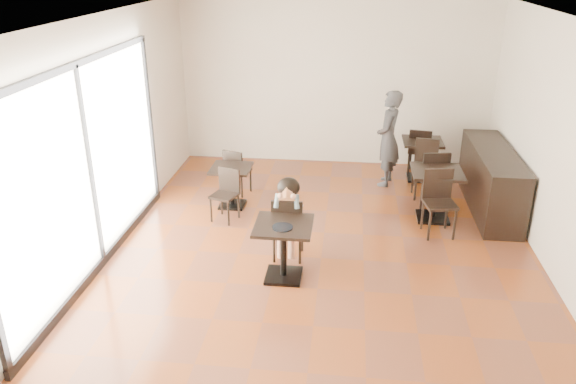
# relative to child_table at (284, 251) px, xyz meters

# --- Properties ---
(floor) EXTENTS (6.00, 8.00, 0.01)m
(floor) POSITION_rel_child_table_xyz_m (0.46, 0.55, -0.39)
(floor) COLOR brown
(floor) RESTS_ON ground
(ceiling) EXTENTS (6.00, 8.00, 0.01)m
(ceiling) POSITION_rel_child_table_xyz_m (0.46, 0.55, 2.81)
(ceiling) COLOR silver
(ceiling) RESTS_ON floor
(wall_back) EXTENTS (6.00, 0.01, 3.20)m
(wall_back) POSITION_rel_child_table_xyz_m (0.46, 4.55, 1.21)
(wall_back) COLOR silver
(wall_back) RESTS_ON floor
(wall_front) EXTENTS (6.00, 0.01, 3.20)m
(wall_front) POSITION_rel_child_table_xyz_m (0.46, -3.45, 1.21)
(wall_front) COLOR silver
(wall_front) RESTS_ON floor
(wall_left) EXTENTS (0.01, 8.00, 3.20)m
(wall_left) POSITION_rel_child_table_xyz_m (-2.54, 0.55, 1.21)
(wall_left) COLOR silver
(wall_left) RESTS_ON floor
(wall_right) EXTENTS (0.01, 8.00, 3.20)m
(wall_right) POSITION_rel_child_table_xyz_m (3.46, 0.55, 1.21)
(wall_right) COLOR silver
(wall_right) RESTS_ON floor
(storefront_window) EXTENTS (0.04, 4.50, 2.60)m
(storefront_window) POSITION_rel_child_table_xyz_m (-2.51, 0.05, 1.01)
(storefront_window) COLOR white
(storefront_window) RESTS_ON floor
(child_table) EXTENTS (0.73, 0.73, 0.77)m
(child_table) POSITION_rel_child_table_xyz_m (0.00, 0.00, 0.00)
(child_table) COLOR black
(child_table) RESTS_ON floor
(child_chair) EXTENTS (0.42, 0.42, 0.93)m
(child_chair) POSITION_rel_child_table_xyz_m (0.00, 0.55, 0.08)
(child_chair) COLOR black
(child_chair) RESTS_ON floor
(child) EXTENTS (0.42, 0.58, 1.17)m
(child) POSITION_rel_child_table_xyz_m (0.00, 0.55, 0.20)
(child) COLOR slate
(child) RESTS_ON child_chair
(plate) EXTENTS (0.26, 0.26, 0.02)m
(plate) POSITION_rel_child_table_xyz_m (0.00, -0.10, 0.39)
(plate) COLOR black
(plate) RESTS_ON child_table
(pizza_slice) EXTENTS (0.27, 0.21, 0.06)m
(pizza_slice) POSITION_rel_child_table_xyz_m (0.00, 0.36, 0.62)
(pizza_slice) COLOR #D0BF75
(pizza_slice) RESTS_ON child
(adult_patron) EXTENTS (0.53, 0.70, 1.73)m
(adult_patron) POSITION_rel_child_table_xyz_m (1.47, 3.45, 0.48)
(adult_patron) COLOR #3C3C41
(adult_patron) RESTS_ON floor
(cafe_table_mid) EXTENTS (0.89, 0.89, 0.82)m
(cafe_table_mid) POSITION_rel_child_table_xyz_m (2.15, 2.03, 0.02)
(cafe_table_mid) COLOR black
(cafe_table_mid) RESTS_ON floor
(cafe_table_left) EXTENTS (0.82, 0.82, 0.69)m
(cafe_table_left) POSITION_rel_child_table_xyz_m (-1.13, 2.16, -0.04)
(cafe_table_left) COLOR black
(cafe_table_left) RESTS_ON floor
(cafe_table_back) EXTENTS (0.84, 0.84, 0.75)m
(cafe_table_back) POSITION_rel_child_table_xyz_m (2.12, 3.75, -0.01)
(cafe_table_back) COLOR black
(cafe_table_back) RESTS_ON floor
(chair_mid_a) EXTENTS (0.51, 0.51, 0.98)m
(chair_mid_a) POSITION_rel_child_table_xyz_m (2.15, 2.58, 0.11)
(chair_mid_a) COLOR black
(chair_mid_a) RESTS_ON floor
(chair_mid_b) EXTENTS (0.51, 0.51, 0.98)m
(chair_mid_b) POSITION_rel_child_table_xyz_m (2.15, 1.48, 0.11)
(chair_mid_b) COLOR black
(chair_mid_b) RESTS_ON floor
(chair_left_a) EXTENTS (0.47, 0.47, 0.83)m
(chair_left_a) POSITION_rel_child_table_xyz_m (-1.13, 2.71, 0.03)
(chair_left_a) COLOR black
(chair_left_a) RESTS_ON floor
(chair_left_b) EXTENTS (0.47, 0.47, 0.83)m
(chair_left_b) POSITION_rel_child_table_xyz_m (-1.13, 1.61, 0.03)
(chair_left_b) COLOR black
(chair_left_b) RESTS_ON floor
(chair_back_a) EXTENTS (0.48, 0.48, 0.91)m
(chair_back_a) POSITION_rel_child_table_xyz_m (2.12, 4.05, 0.07)
(chair_back_a) COLOR black
(chair_back_a) RESTS_ON floor
(chair_back_b) EXTENTS (0.48, 0.48, 0.91)m
(chair_back_b) POSITION_rel_child_table_xyz_m (2.12, 3.20, 0.07)
(chair_back_b) COLOR black
(chair_back_b) RESTS_ON floor
(service_counter) EXTENTS (0.60, 2.40, 1.00)m
(service_counter) POSITION_rel_child_table_xyz_m (3.11, 2.55, 0.11)
(service_counter) COLOR black
(service_counter) RESTS_ON floor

